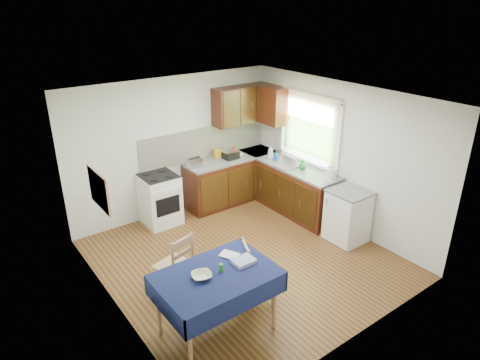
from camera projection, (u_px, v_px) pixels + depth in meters
floor at (244, 258)px, 6.63m from camera, size 4.20×4.20×0.00m
ceiling at (245, 98)px, 5.63m from camera, size 4.00×4.20×0.02m
wall_back at (174, 146)px, 7.68m from camera, size 4.00×0.02×2.50m
wall_front at (362, 249)px, 4.58m from camera, size 4.00×0.02×2.50m
wall_left at (109, 226)px, 5.04m from camera, size 0.02×4.20×2.50m
wall_right at (339, 156)px, 7.22m from camera, size 0.02×4.20×2.50m
base_cabinets at (261, 185)px, 8.13m from camera, size 1.90×2.30×0.86m
worktop_back at (232, 158)px, 8.18m from camera, size 1.90×0.60×0.04m
worktop_right at (298, 169)px, 7.69m from camera, size 0.60×1.70×0.04m
worktop_corner at (258, 151)px, 8.53m from camera, size 0.60×0.60×0.04m
splashback at (205, 143)px, 8.04m from camera, size 2.70×0.02×0.60m
upper_cabinets at (252, 105)px, 8.05m from camera, size 1.20×0.85×0.70m
stove at (160, 199)px, 7.50m from camera, size 0.60×0.61×0.92m
window at (310, 124)px, 7.56m from camera, size 0.04×1.48×1.26m
fridge at (348, 216)px, 6.98m from camera, size 0.58×0.60×0.89m
corkboard at (99, 190)px, 5.14m from camera, size 0.04×0.62×0.47m
dining_table at (216, 281)px, 4.92m from camera, size 1.37×0.92×0.83m
chair_far at (177, 264)px, 5.61m from camera, size 0.52×0.52×0.96m
chair_near at (255, 270)px, 5.55m from camera, size 0.51×0.51×0.89m
toaster at (195, 163)px, 7.67m from camera, size 0.25×0.15×0.19m
sandwich_press at (231, 155)px, 8.09m from camera, size 0.27×0.24×0.16m
sauce_bottle at (234, 153)px, 8.06m from camera, size 0.05×0.05×0.23m
yellow_packet at (217, 154)px, 8.12m from camera, size 0.13×0.10×0.16m
dish_rack at (289, 165)px, 7.75m from camera, size 0.43×0.33×0.21m
kettle at (331, 174)px, 7.08m from camera, size 0.18×0.18×0.30m
cup at (240, 155)px, 8.18m from camera, size 0.14×0.14×0.09m
soap_bottle_a at (270, 152)px, 8.06m from camera, size 0.14×0.14×0.26m
soap_bottle_b at (276, 156)px, 7.98m from camera, size 0.11×0.11×0.18m
soap_bottle_c at (302, 165)px, 7.57m from camera, size 0.20×0.20×0.18m
plate_bowl at (202, 276)px, 4.80m from camera, size 0.28×0.28×0.06m
book at (226, 258)px, 5.15m from camera, size 0.25×0.27×0.02m
spice_jar at (221, 268)px, 4.91m from camera, size 0.05×0.05×0.10m
tea_towel at (243, 261)px, 5.07m from camera, size 0.27×0.21×0.05m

